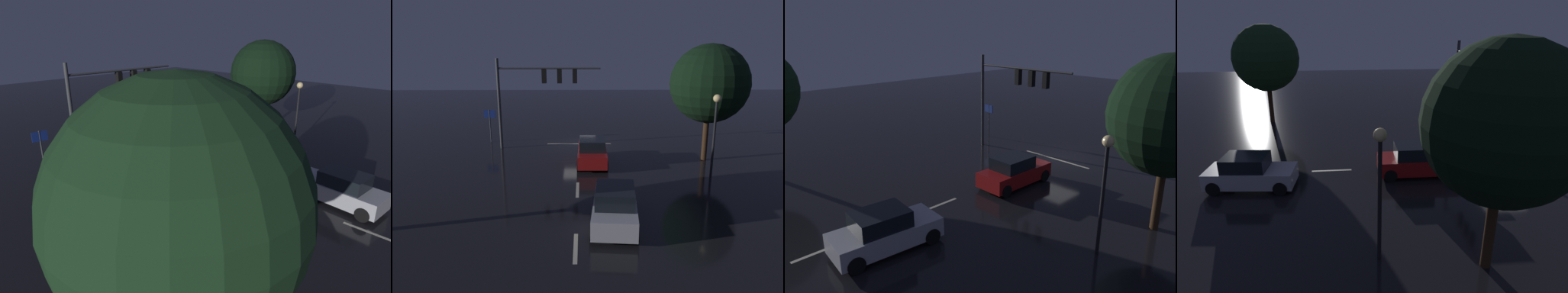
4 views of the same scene
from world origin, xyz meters
The scene contains 11 objects.
ground_plane centered at (0.00, 0.00, 0.00)m, with size 80.00×80.00×0.00m, color black.
traffic_signal_assembly centered at (3.11, 1.27, 4.70)m, with size 7.51×0.47×6.61m.
lane_dash_far centered at (0.00, 4.00, 0.00)m, with size 2.20×0.16×0.01m, color beige.
lane_dash_mid centered at (0.00, 10.00, 0.00)m, with size 2.20×0.16×0.01m, color beige.
lane_dash_near centered at (0.00, 16.00, 0.00)m, with size 2.20×0.16×0.01m, color beige.
stop_bar centered at (0.00, 0.08, 0.00)m, with size 5.00×0.16×0.01m, color beige.
car_approaching centered at (-0.89, 5.37, 0.80)m, with size 1.94×4.39×1.70m.
car_distant centered at (-1.64, 13.97, 0.80)m, with size 2.24×4.49×1.70m.
street_lamp_left_kerb centered at (-7.70, 8.20, 3.40)m, with size 0.44×0.44×4.84m.
route_sign centered at (7.07, -0.62, 1.89)m, with size 0.90×0.12×2.62m.
tree_left_near centered at (-8.42, 4.61, 5.08)m, with size 5.04×5.04×7.61m.
Camera 2 is at (-0.29, 28.59, 7.25)m, focal length 34.30 mm.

